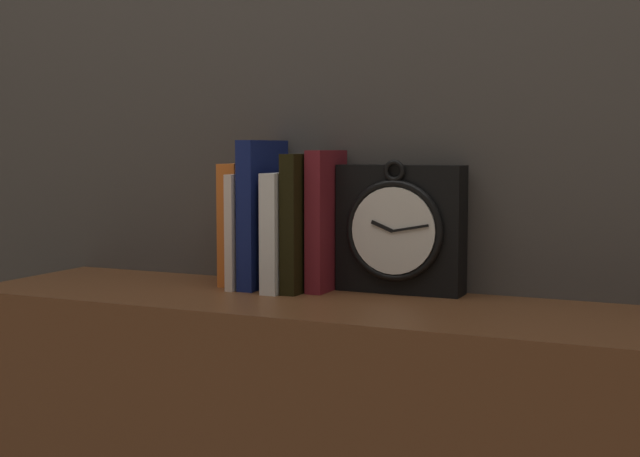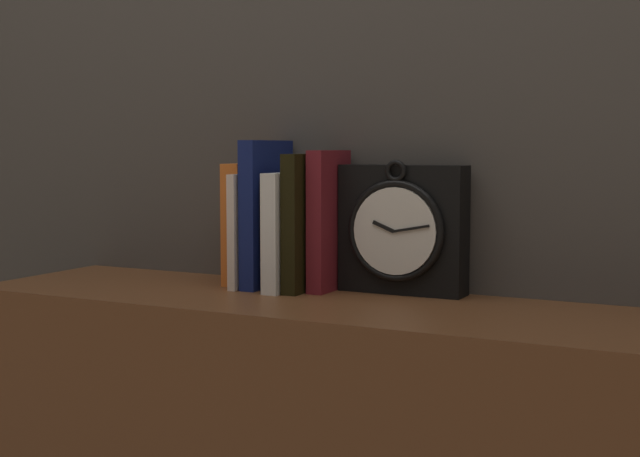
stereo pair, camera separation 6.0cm
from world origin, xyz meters
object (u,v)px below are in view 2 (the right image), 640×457
object	(u,v)px
book_slot4_white	(291,231)
book_slot6_maroon	(329,221)
clock	(402,229)
book_slot3_navy	(283,232)
book_slot1_cream	(253,230)
book_slot0_orange	(246,224)
book_slot2_navy	(267,214)
book_slot5_black	(308,222)

from	to	relation	value
book_slot4_white	book_slot6_maroon	world-z (taller)	book_slot6_maroon
clock	book_slot6_maroon	xyz separation A→B (m)	(-0.12, -0.02, 0.01)
clock	book_slot3_navy	bearing A→B (deg)	-172.25
book_slot3_navy	book_slot4_white	size ratio (longest dim) A/B	0.96
clock	book_slot1_cream	distance (m)	0.27
book_slot0_orange	book_slot1_cream	world-z (taller)	book_slot0_orange
clock	book_slot4_white	distance (m)	0.19
book_slot1_cream	book_slot3_navy	world-z (taller)	book_slot1_cream
book_slot0_orange	book_slot3_navy	distance (m)	0.08
book_slot4_white	book_slot2_navy	bearing A→B (deg)	171.53
book_slot0_orange	book_slot5_black	distance (m)	0.13
book_slot1_cream	book_slot4_white	distance (m)	0.08
book_slot2_navy	book_slot4_white	bearing A→B (deg)	-8.47
book_slot0_orange	book_slot2_navy	xyz separation A→B (m)	(0.05, -0.01, 0.02)
clock	book_slot0_orange	world-z (taller)	clock
book_slot3_navy	book_slot5_black	size ratio (longest dim) A/B	0.83
book_slot3_navy	clock	bearing A→B (deg)	7.75
book_slot6_maroon	book_slot5_black	bearing A→B (deg)	-155.50
book_slot1_cream	book_slot6_maroon	world-z (taller)	book_slot6_maroon
clock	book_slot0_orange	distance (m)	0.29
book_slot1_cream	book_slot5_black	xyz separation A→B (m)	(0.11, 0.00, 0.02)
book_slot1_cream	book_slot3_navy	bearing A→B (deg)	11.32
book_slot5_black	book_slot0_orange	bearing A→B (deg)	173.06
clock	book_slot5_black	size ratio (longest dim) A/B	0.96
book_slot1_cream	book_slot5_black	bearing A→B (deg)	0.45
clock	book_slot6_maroon	bearing A→B (deg)	-169.05
book_slot1_cream	book_slot3_navy	size ratio (longest dim) A/B	1.03
book_slot4_white	book_slot3_navy	bearing A→B (deg)	147.43
book_slot0_orange	book_slot6_maroon	world-z (taller)	book_slot6_maroon
book_slot0_orange	book_slot2_navy	distance (m)	0.06
book_slot1_cream	book_slot5_black	world-z (taller)	book_slot5_black
book_slot2_navy	clock	bearing A→B (deg)	8.65
book_slot3_navy	book_slot1_cream	bearing A→B (deg)	-168.68
clock	book_slot4_white	size ratio (longest dim) A/B	1.11
clock	book_slot0_orange	bearing A→B (deg)	-175.59
book_slot0_orange	book_slot2_navy	size ratio (longest dim) A/B	0.84
book_slot2_navy	book_slot6_maroon	xyz separation A→B (m)	(0.11, 0.01, -0.01)
clock	book_slot4_white	world-z (taller)	clock
book_slot2_navy	book_slot5_black	bearing A→B (deg)	-1.62
book_slot0_orange	book_slot4_white	xyz separation A→B (m)	(0.10, -0.02, -0.01)
book_slot2_navy	book_slot3_navy	size ratio (longest dim) A/B	1.33
book_slot1_cream	book_slot3_navy	distance (m)	0.06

